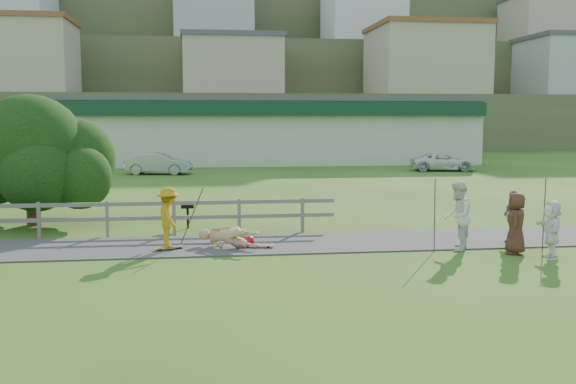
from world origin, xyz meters
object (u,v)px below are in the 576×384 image
spectator_c (516,223)px  car_white (443,162)px  spectator_d (552,230)px  spectator_b (513,217)px  skater_rider (169,221)px  skater_fallen (228,237)px  spectator_a (458,216)px  tree (32,176)px  bbq (188,215)px  car_silver (158,164)px

spectator_c → car_white: (7.87, 25.66, -0.22)m
spectator_d → car_white: spectator_d is taller
spectator_b → car_white: spectator_b is taller
skater_rider → skater_fallen: 1.68m
skater_rider → spectator_a: spectator_a is taller
spectator_a → car_white: bearing=-171.2°
skater_fallen → car_white: (15.42, 24.00, 0.26)m
spectator_b → tree: (-14.46, 5.18, 0.89)m
skater_fallen → spectator_a: 6.30m
spectator_d → spectator_c: bearing=-121.9°
skater_rider → tree: tree is taller
skater_fallen → spectator_b: 8.13m
car_white → tree: size_ratio=0.74×
skater_rider → spectator_d: bearing=-120.8°
spectator_c → tree: tree is taller
spectator_c → car_white: size_ratio=0.38×
spectator_b → bbq: size_ratio=1.74×
spectator_d → car_white: (7.23, 26.32, -0.16)m
bbq → spectator_d: bearing=-30.0°
skater_fallen → spectator_c: 7.75m
skater_rider → bbq: 3.57m
skater_fallen → spectator_b: bearing=-57.0°
spectator_d → skater_fallen: bearing=-91.6°
spectator_a → spectator_d: size_ratio=1.25×
skater_rider → bbq: skater_rider is taller
car_silver → tree: 19.24m
skater_fallen → bbq: bbq is taller
spectator_a → skater_rider: bearing=-68.1°
car_silver → bbq: car_silver is taller
spectator_a → spectator_d: 2.39m
spectator_d → spectator_b: bearing=-163.4°
spectator_c → spectator_d: bearing=73.0°
car_white → spectator_d: bearing=173.1°
skater_rider → car_white: (17.03, 24.05, -0.22)m
spectator_b → car_silver: 26.82m
skater_fallen → spectator_d: size_ratio=1.21×
bbq → skater_fallen: bearing=-69.4°
spectator_d → car_silver: 28.61m
skater_rider → skater_fallen: size_ratio=0.90×
spectator_d → bbq: spectator_d is taller
spectator_b → car_silver: size_ratio=0.37×
bbq → skater_rider: bearing=-95.1°
car_white → skater_fallen: bearing=155.7°
car_white → skater_rider: bearing=153.2°
bbq → spectator_c: bearing=-28.7°
skater_rider → tree: (-4.74, 4.85, 0.84)m
spectator_c → bbq: spectator_c is taller
spectator_b → bbq: (-9.29, 3.86, -0.33)m
spectator_a → car_silver: spectator_a is taller
spectator_b → tree: tree is taller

